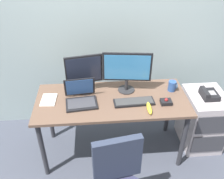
{
  "coord_description": "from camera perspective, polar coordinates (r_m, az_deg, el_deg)",
  "views": [
    {
      "loc": [
        -0.17,
        -2.06,
        2.28
      ],
      "look_at": [
        0.0,
        0.0,
        0.87
      ],
      "focal_mm": 39.82,
      "sensor_mm": 36.0,
      "label": 1
    }
  ],
  "objects": [
    {
      "name": "paper_notepad",
      "position": [
        2.63,
        -14.33,
        -2.32
      ],
      "size": [
        0.16,
        0.22,
        0.01
      ],
      "primitive_type": "cube",
      "rotation": [
        0.0,
        0.0,
        -0.05
      ],
      "color": "white",
      "rests_on": "desk"
    },
    {
      "name": "desk_phone",
      "position": [
        2.9,
        21.33,
        -1.02
      ],
      "size": [
        0.17,
        0.2,
        0.09
      ],
      "color": "black",
      "rests_on": "file_cabinet"
    },
    {
      "name": "monitor_main",
      "position": [
        2.57,
        3.47,
        4.62
      ],
      "size": [
        0.51,
        0.18,
        0.45
      ],
      "color": "#262628",
      "rests_on": "desk"
    },
    {
      "name": "file_cabinet",
      "position": [
        3.13,
        19.93,
        -6.49
      ],
      "size": [
        0.42,
        0.53,
        0.69
      ],
      "color": "#BAAEB1",
      "rests_on": "ground"
    },
    {
      "name": "keyboard",
      "position": [
        2.52,
        5.08,
        -2.85
      ],
      "size": [
        0.42,
        0.15,
        0.03
      ],
      "color": "black",
      "rests_on": "desk"
    },
    {
      "name": "laptop",
      "position": [
        2.52,
        -7.17,
        -1.83
      ],
      "size": [
        0.34,
        0.3,
        0.24
      ],
      "color": "black",
      "rests_on": "desk"
    },
    {
      "name": "coffee_mug",
      "position": [
        2.75,
        13.67,
        0.81
      ],
      "size": [
        0.09,
        0.08,
        0.11
      ],
      "color": "#2B4E8F",
      "rests_on": "desk"
    },
    {
      "name": "ground_plane",
      "position": [
        3.08,
        0.0,
        -13.56
      ],
      "size": [
        8.0,
        8.0,
        0.0
      ],
      "primitive_type": "plane",
      "color": "#414652"
    },
    {
      "name": "back_wall",
      "position": [
        2.9,
        -1.17,
        16.48
      ],
      "size": [
        6.0,
        0.1,
        2.8
      ],
      "primitive_type": "cube",
      "color": "#97AAAA",
      "rests_on": "ground"
    },
    {
      "name": "monitor_side",
      "position": [
        2.58,
        -6.44,
        3.95
      ],
      "size": [
        0.38,
        0.18,
        0.42
      ],
      "color": "#262628",
      "rests_on": "desk"
    },
    {
      "name": "banana",
      "position": [
        2.45,
        8.54,
        -4.22
      ],
      "size": [
        0.05,
        0.19,
        0.04
      ],
      "primitive_type": "ellipsoid",
      "rotation": [
        0.0,
        0.0,
        1.53
      ],
      "color": "yellow",
      "rests_on": "desk"
    },
    {
      "name": "trackball_mouse",
      "position": [
        2.56,
        12.3,
        -2.75
      ],
      "size": [
        0.11,
        0.09,
        0.07
      ],
      "color": "black",
      "rests_on": "desk"
    },
    {
      "name": "desk",
      "position": [
        2.62,
        0.0,
        -3.69
      ],
      "size": [
        1.58,
        0.68,
        0.75
      ],
      "color": "brown",
      "rests_on": "ground"
    }
  ]
}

